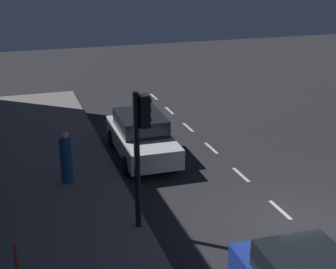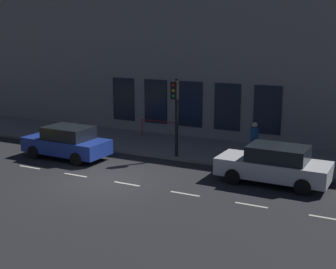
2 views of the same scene
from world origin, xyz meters
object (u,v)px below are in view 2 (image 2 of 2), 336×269
traffic_light (176,105)px  parked_car_1 (67,142)px  pedestrian_0 (254,141)px  parked_car_0 (274,165)px

traffic_light → parked_car_1: (-2.10, 4.85, -1.87)m
traffic_light → pedestrian_0: size_ratio=2.19×
traffic_light → parked_car_1: 5.61m
parked_car_1 → pedestrian_0: (3.67, -8.26, 0.15)m
pedestrian_0 → parked_car_0: bearing=110.4°
parked_car_0 → parked_car_1: bearing=95.4°
parked_car_0 → pedestrian_0: bearing=31.3°
parked_car_0 → parked_car_1: same height
traffic_light → parked_car_1: bearing=113.4°
traffic_light → parked_car_0: bearing=-105.2°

